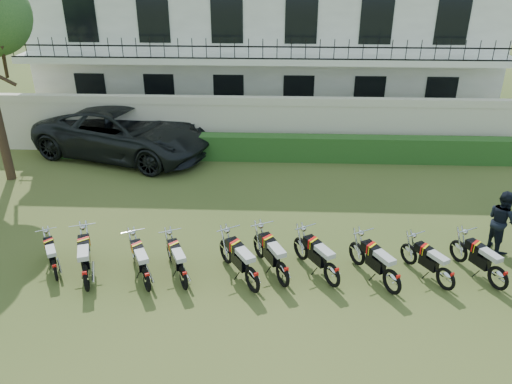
{
  "coord_description": "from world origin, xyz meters",
  "views": [
    {
      "loc": [
        0.58,
        -11.08,
        7.54
      ],
      "look_at": [
        0.02,
        2.04,
        1.09
      ],
      "focal_mm": 35.0,
      "sensor_mm": 36.0,
      "label": 1
    }
  ],
  "objects_px": {
    "motorcycle_8": "(447,274)",
    "officer_4": "(502,221)",
    "motorcycle_6": "(332,270)",
    "motorcycle_9": "(499,273)",
    "motorcycle_0": "(54,266)",
    "motorcycle_5": "(283,269)",
    "motorcycle_2": "(146,274)",
    "motorcycle_1": "(85,273)",
    "motorcycle_7": "(393,276)",
    "motorcycle_3": "(183,273)",
    "motorcycle_4": "(252,274)",
    "suv": "(124,132)"
  },
  "relations": [
    {
      "from": "motorcycle_2",
      "to": "suv",
      "type": "relative_size",
      "value": 0.25
    },
    {
      "from": "motorcycle_6",
      "to": "motorcycle_8",
      "type": "xyz_separation_m",
      "value": [
        2.75,
        -0.01,
        -0.04
      ]
    },
    {
      "from": "motorcycle_3",
      "to": "motorcycle_8",
      "type": "height_order",
      "value": "motorcycle_3"
    },
    {
      "from": "motorcycle_8",
      "to": "motorcycle_0",
      "type": "bearing_deg",
      "value": 149.32
    },
    {
      "from": "motorcycle_7",
      "to": "suv",
      "type": "relative_size",
      "value": 0.26
    },
    {
      "from": "motorcycle_0",
      "to": "motorcycle_5",
      "type": "xyz_separation_m",
      "value": [
        5.68,
        -0.01,
        0.09
      ]
    },
    {
      "from": "motorcycle_3",
      "to": "motorcycle_6",
      "type": "height_order",
      "value": "motorcycle_6"
    },
    {
      "from": "motorcycle_9",
      "to": "officer_4",
      "type": "distance_m",
      "value": 2.08
    },
    {
      "from": "motorcycle_0",
      "to": "motorcycle_9",
      "type": "distance_m",
      "value": 10.9
    },
    {
      "from": "motorcycle_1",
      "to": "motorcycle_9",
      "type": "height_order",
      "value": "motorcycle_1"
    },
    {
      "from": "motorcycle_6",
      "to": "motorcycle_8",
      "type": "relative_size",
      "value": 1.08
    },
    {
      "from": "motorcycle_2",
      "to": "motorcycle_1",
      "type": "bearing_deg",
      "value": 154.83
    },
    {
      "from": "motorcycle_6",
      "to": "motorcycle_9",
      "type": "bearing_deg",
      "value": -30.63
    },
    {
      "from": "officer_4",
      "to": "motorcycle_7",
      "type": "bearing_deg",
      "value": 109.97
    },
    {
      "from": "motorcycle_1",
      "to": "motorcycle_5",
      "type": "bearing_deg",
      "value": -14.45
    },
    {
      "from": "motorcycle_4",
      "to": "motorcycle_6",
      "type": "xyz_separation_m",
      "value": [
        1.93,
        0.3,
        -0.02
      ]
    },
    {
      "from": "motorcycle_9",
      "to": "motorcycle_1",
      "type": "bearing_deg",
      "value": 156.81
    },
    {
      "from": "motorcycle_7",
      "to": "motorcycle_4",
      "type": "bearing_deg",
      "value": 152.44
    },
    {
      "from": "motorcycle_5",
      "to": "suv",
      "type": "xyz_separation_m",
      "value": [
        -6.25,
        8.42,
        0.45
      ]
    },
    {
      "from": "motorcycle_4",
      "to": "motorcycle_7",
      "type": "height_order",
      "value": "motorcycle_4"
    },
    {
      "from": "officer_4",
      "to": "motorcycle_3",
      "type": "bearing_deg",
      "value": 91.55
    },
    {
      "from": "motorcycle_8",
      "to": "motorcycle_5",
      "type": "bearing_deg",
      "value": 149.68
    },
    {
      "from": "motorcycle_1",
      "to": "motorcycle_8",
      "type": "bearing_deg",
      "value": -16.21
    },
    {
      "from": "motorcycle_4",
      "to": "motorcycle_5",
      "type": "bearing_deg",
      "value": -12.19
    },
    {
      "from": "motorcycle_4",
      "to": "motorcycle_6",
      "type": "height_order",
      "value": "motorcycle_4"
    },
    {
      "from": "motorcycle_1",
      "to": "officer_4",
      "type": "distance_m",
      "value": 10.96
    },
    {
      "from": "motorcycle_8",
      "to": "officer_4",
      "type": "height_order",
      "value": "officer_4"
    },
    {
      "from": "motorcycle_4",
      "to": "motorcycle_7",
      "type": "relative_size",
      "value": 1.01
    },
    {
      "from": "motorcycle_1",
      "to": "motorcycle_3",
      "type": "relative_size",
      "value": 1.15
    },
    {
      "from": "motorcycle_5",
      "to": "motorcycle_7",
      "type": "relative_size",
      "value": 1.04
    },
    {
      "from": "motorcycle_5",
      "to": "officer_4",
      "type": "relative_size",
      "value": 1.08
    },
    {
      "from": "motorcycle_2",
      "to": "motorcycle_6",
      "type": "xyz_separation_m",
      "value": [
        4.49,
        0.37,
        0.02
      ]
    },
    {
      "from": "motorcycle_5",
      "to": "motorcycle_6",
      "type": "height_order",
      "value": "motorcycle_5"
    },
    {
      "from": "motorcycle_5",
      "to": "motorcycle_4",
      "type": "bearing_deg",
      "value": 173.47
    },
    {
      "from": "motorcycle_1",
      "to": "motorcycle_3",
      "type": "distance_m",
      "value": 2.35
    },
    {
      "from": "motorcycle_1",
      "to": "officer_4",
      "type": "xyz_separation_m",
      "value": [
        10.7,
        2.37,
        0.35
      ]
    },
    {
      "from": "motorcycle_2",
      "to": "officer_4",
      "type": "xyz_separation_m",
      "value": [
        9.24,
        2.33,
        0.39
      ]
    },
    {
      "from": "motorcycle_7",
      "to": "officer_4",
      "type": "height_order",
      "value": "officer_4"
    },
    {
      "from": "motorcycle_3",
      "to": "motorcycle_4",
      "type": "bearing_deg",
      "value": -26.87
    },
    {
      "from": "motorcycle_2",
      "to": "officer_4",
      "type": "bearing_deg",
      "value": -12.69
    },
    {
      "from": "motorcycle_2",
      "to": "motorcycle_6",
      "type": "bearing_deg",
      "value": -22.2
    },
    {
      "from": "motorcycle_1",
      "to": "motorcycle_7",
      "type": "height_order",
      "value": "motorcycle_1"
    },
    {
      "from": "motorcycle_7",
      "to": "motorcycle_8",
      "type": "bearing_deg",
      "value": -19.86
    },
    {
      "from": "motorcycle_4",
      "to": "motorcycle_8",
      "type": "bearing_deg",
      "value": -28.15
    },
    {
      "from": "motorcycle_4",
      "to": "suv",
      "type": "bearing_deg",
      "value": 90.69
    },
    {
      "from": "motorcycle_0",
      "to": "motorcycle_5",
      "type": "relative_size",
      "value": 0.81
    },
    {
      "from": "motorcycle_2",
      "to": "motorcycle_6",
      "type": "height_order",
      "value": "motorcycle_6"
    },
    {
      "from": "motorcycle_2",
      "to": "motorcycle_7",
      "type": "bearing_deg",
      "value": -25.47
    },
    {
      "from": "motorcycle_2",
      "to": "motorcycle_9",
      "type": "bearing_deg",
      "value": -24.03
    },
    {
      "from": "motorcycle_0",
      "to": "motorcycle_2",
      "type": "relative_size",
      "value": 0.86
    }
  ]
}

